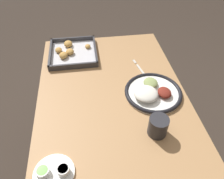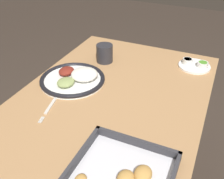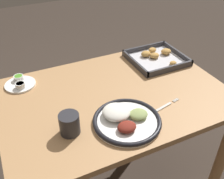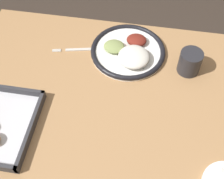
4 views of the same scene
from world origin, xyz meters
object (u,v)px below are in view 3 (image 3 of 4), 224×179
at_px(saucer_plate, 20,83).
at_px(drinking_cup, 70,124).
at_px(dinner_plate, 126,119).
at_px(baking_tray, 156,57).
at_px(fork, 160,109).

bearing_deg(saucer_plate, drinking_cup, -73.69).
relative_size(dinner_plate, baking_tray, 0.96).
height_order(fork, drinking_cup, drinking_cup).
bearing_deg(fork, saucer_plate, 126.65).
distance_m(dinner_plate, fork, 0.18).
bearing_deg(baking_tray, fork, -121.18).
xyz_separation_m(dinner_plate, drinking_cup, (-0.23, 0.04, 0.03)).
bearing_deg(dinner_plate, baking_tray, 43.83).
height_order(fork, saucer_plate, saucer_plate).
bearing_deg(baking_tray, saucer_plate, 174.63).
height_order(fork, baking_tray, baking_tray).
bearing_deg(fork, dinner_plate, 170.08).
height_order(dinner_plate, baking_tray, dinner_plate).
bearing_deg(fork, baking_tray, 46.53).
height_order(dinner_plate, fork, dinner_plate).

